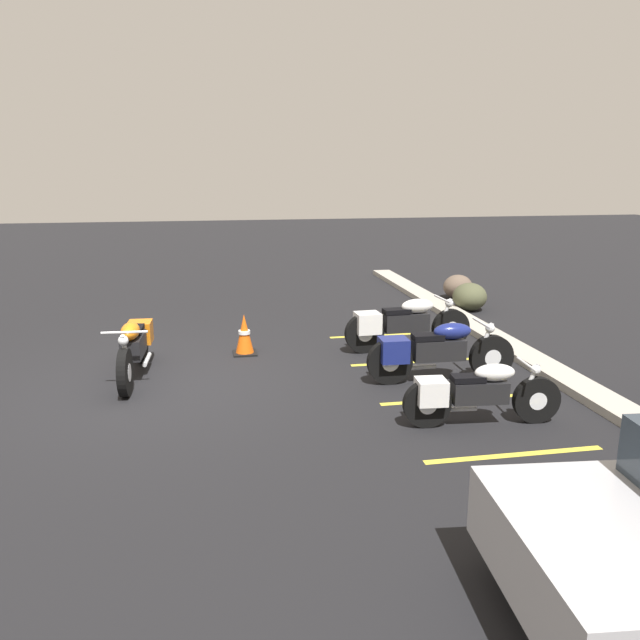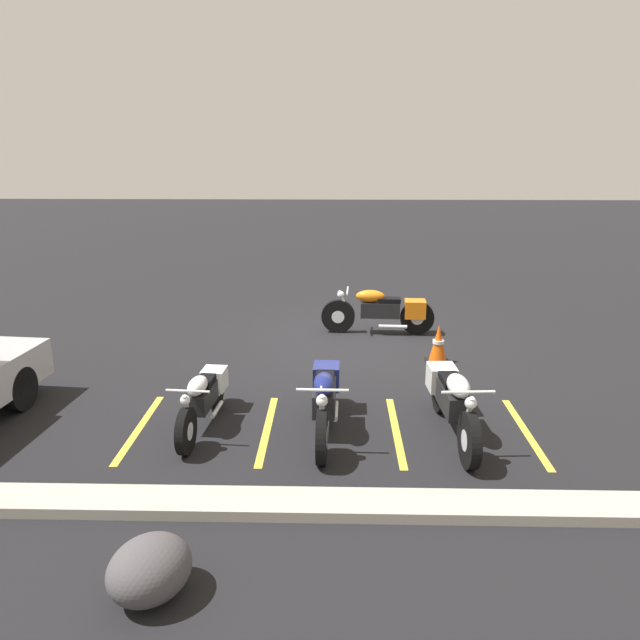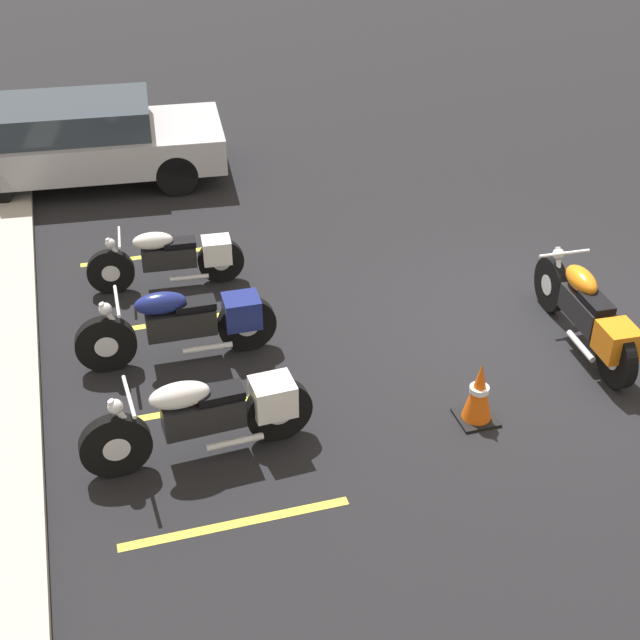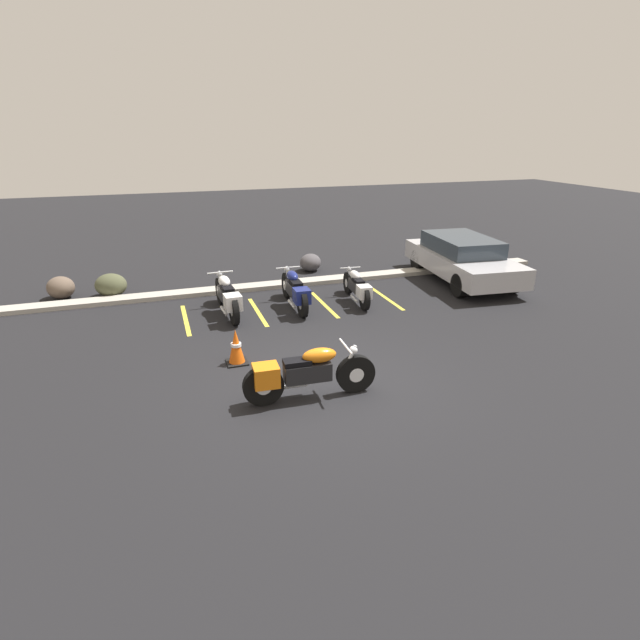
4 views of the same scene
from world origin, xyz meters
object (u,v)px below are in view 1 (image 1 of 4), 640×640
at_px(parked_bike_1, 434,351).
at_px(landscape_rock_0, 458,287).
at_px(parked_bike_2, 475,393).
at_px(landscape_rock_1, 470,297).
at_px(traffic_cone, 244,335).
at_px(motorcycle_orange_featured, 135,345).
at_px(parked_bike_0, 402,323).

relative_size(parked_bike_1, landscape_rock_0, 3.15).
distance_m(parked_bike_2, landscape_rock_1, 6.57).
distance_m(parked_bike_1, parked_bike_2, 1.64).
bearing_deg(parked_bike_2, traffic_cone, 130.42).
bearing_deg(traffic_cone, landscape_rock_0, 124.75).
distance_m(motorcycle_orange_featured, parked_bike_1, 4.51).
bearing_deg(landscape_rock_0, parked_bike_1, -25.72).
bearing_deg(parked_bike_0, landscape_rock_0, 52.90).
bearing_deg(parked_bike_2, parked_bike_0, 92.28).
height_order(parked_bike_1, traffic_cone, parked_bike_1).
height_order(parked_bike_2, landscape_rock_1, parked_bike_2).
xyz_separation_m(parked_bike_0, parked_bike_2, (3.30, -0.13, -0.06)).
xyz_separation_m(motorcycle_orange_featured, landscape_rock_0, (-4.57, 7.10, -0.18)).
relative_size(parked_bike_0, traffic_cone, 3.28).
bearing_deg(parked_bike_2, landscape_rock_1, 71.43).
xyz_separation_m(parked_bike_0, landscape_rock_0, (-3.99, 2.69, -0.18)).
relative_size(parked_bike_2, landscape_rock_0, 2.78).
height_order(motorcycle_orange_featured, landscape_rock_1, motorcycle_orange_featured).
bearing_deg(landscape_rock_1, parked_bike_1, -29.42).
bearing_deg(parked_bike_0, traffic_cone, 171.49).
distance_m(motorcycle_orange_featured, traffic_cone, 1.91).
relative_size(motorcycle_orange_featured, parked_bike_0, 0.99).
height_order(motorcycle_orange_featured, parked_bike_2, motorcycle_orange_featured).
distance_m(landscape_rock_1, traffic_cone, 5.72).
bearing_deg(parked_bike_2, landscape_rock_0, 73.41).
height_order(parked_bike_0, parked_bike_1, parked_bike_0).
distance_m(motorcycle_orange_featured, landscape_rock_0, 8.45).
distance_m(parked_bike_0, traffic_cone, 2.72).
xyz_separation_m(landscape_rock_1, traffic_cone, (2.49, -5.15, 0.02)).
xyz_separation_m(parked_bike_1, traffic_cone, (-1.92, -2.66, -0.14)).
relative_size(parked_bike_1, parked_bike_2, 1.13).
distance_m(parked_bike_1, landscape_rock_0, 6.29).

